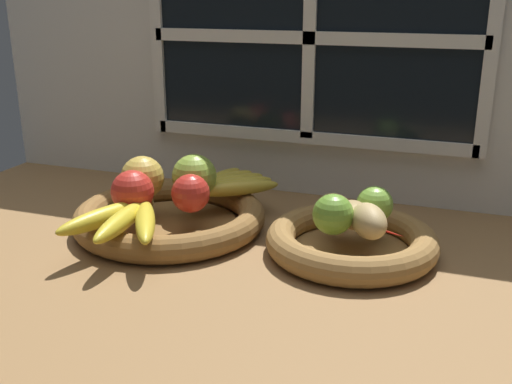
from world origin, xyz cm
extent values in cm
cube|color=olive|center=(0.00, 0.00, -1.50)|extent=(140.00, 90.00, 3.00)
cube|color=silver|center=(0.00, 30.00, 27.50)|extent=(140.00, 3.00, 55.00)
cube|color=black|center=(0.00, 28.10, 31.00)|extent=(64.00, 0.80, 38.00)
cube|color=white|center=(0.00, 27.50, 31.00)|extent=(2.40, 1.20, 38.00)
cube|color=white|center=(0.00, 27.50, 31.00)|extent=(64.00, 1.20, 2.40)
cube|color=white|center=(-32.00, 27.50, 31.00)|extent=(2.40, 1.20, 40.40)
cube|color=white|center=(32.00, 27.50, 31.00)|extent=(2.40, 1.20, 40.40)
cube|color=white|center=(0.00, 27.50, 12.00)|extent=(64.00, 1.20, 2.40)
cylinder|color=brown|center=(-17.39, 2.06, 0.50)|extent=(23.41, 23.41, 1.00)
torus|color=brown|center=(-17.39, 2.06, 2.26)|extent=(33.06, 33.06, 4.52)
cylinder|color=olive|center=(14.28, 2.06, 0.50)|extent=(18.31, 18.31, 1.00)
torus|color=olive|center=(14.28, 2.06, 2.26)|extent=(26.85, 26.85, 4.52)
sphere|color=gold|center=(-23.12, 3.37, 8.32)|extent=(7.61, 7.61, 7.61)
sphere|color=red|center=(-21.21, -3.22, 8.06)|extent=(7.08, 7.08, 7.08)
sphere|color=red|center=(-12.25, -0.25, 7.72)|extent=(6.40, 6.40, 6.40)
sphere|color=#8CAD3D|center=(-14.67, 6.67, 8.46)|extent=(7.88, 7.88, 7.88)
ellipsoid|color=gold|center=(-22.27, -10.37, 6.03)|extent=(8.35, 17.26, 3.02)
ellipsoid|color=gold|center=(-18.71, -10.78, 6.03)|extent=(4.64, 17.41, 3.02)
ellipsoid|color=gold|center=(-15.29, -9.71, 6.03)|extent=(11.09, 16.46, 3.02)
sphere|color=brown|center=(-19.53, -2.22, 6.03)|extent=(2.72, 2.72, 2.72)
ellipsoid|color=gold|center=(-8.22, 10.32, 5.89)|extent=(14.26, 11.58, 2.75)
ellipsoid|color=gold|center=(-9.22, 11.43, 5.89)|extent=(12.64, 13.46, 2.75)
ellipsoid|color=gold|center=(-10.43, 12.34, 5.89)|extent=(10.55, 14.85, 2.75)
ellipsoid|color=gold|center=(-11.78, 13.00, 5.89)|extent=(8.08, 15.70, 2.75)
ellipsoid|color=gold|center=(-13.23, 13.39, 5.89)|extent=(5.31, 15.97, 2.75)
sphere|color=brown|center=(-14.53, 5.63, 5.89)|extent=(2.47, 2.47, 2.47)
ellipsoid|color=tan|center=(11.01, 4.60, 6.61)|extent=(8.45, 8.49, 4.18)
ellipsoid|color=tan|center=(16.09, 6.05, 6.59)|extent=(7.23, 8.49, 4.14)
ellipsoid|color=tan|center=(17.18, -0.84, 7.04)|extent=(8.27, 9.58, 5.04)
ellipsoid|color=#A38451|center=(14.28, 2.06, 6.62)|extent=(7.52, 8.55, 4.20)
sphere|color=#6B9E33|center=(11.93, -1.46, 7.62)|extent=(6.21, 6.21, 6.21)
sphere|color=#7AAD3D|center=(17.02, 5.58, 7.43)|extent=(5.82, 5.82, 5.82)
cone|color=red|center=(16.17, 1.67, 5.32)|extent=(13.36, 6.84, 1.60)
camera|label=1|loc=(29.26, -84.25, 39.30)|focal=42.10mm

